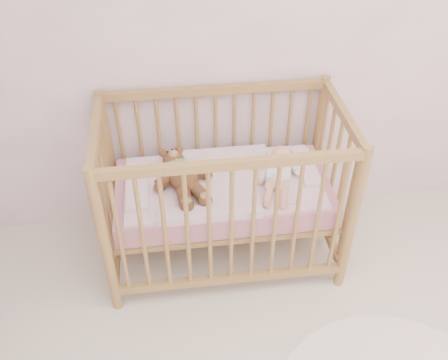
{
  "coord_description": "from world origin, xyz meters",
  "views": [
    {
      "loc": [
        -0.52,
        -0.56,
        2.37
      ],
      "look_at": [
        -0.25,
        1.55,
        0.62
      ],
      "focal_mm": 40.0,
      "sensor_mm": 36.0,
      "label": 1
    }
  ],
  "objects": [
    {
      "name": "teddy_bear",
      "position": [
        -0.48,
        1.58,
        0.65
      ],
      "size": [
        0.48,
        0.58,
        0.14
      ],
      "primitive_type": null,
      "rotation": [
        0.0,
        0.0,
        0.27
      ],
      "color": "brown",
      "rests_on": "blanket"
    },
    {
      "name": "mattress",
      "position": [
        -0.25,
        1.6,
        0.49
      ],
      "size": [
        1.22,
        0.62,
        0.13
      ],
      "primitive_type": "cube",
      "color": "pink",
      "rests_on": "crib"
    },
    {
      "name": "wall_back",
      "position": [
        0.0,
        2.0,
        1.35
      ],
      "size": [
        4.0,
        0.02,
        2.7
      ],
      "primitive_type": "cube",
      "color": "white",
      "rests_on": "floor"
    },
    {
      "name": "crib",
      "position": [
        -0.25,
        1.6,
        0.5
      ],
      "size": [
        1.36,
        0.76,
        1.0
      ],
      "primitive_type": null,
      "color": "olive",
      "rests_on": "floor"
    },
    {
      "name": "blanket",
      "position": [
        -0.25,
        1.6,
        0.56
      ],
      "size": [
        1.1,
        0.58,
        0.06
      ],
      "primitive_type": null,
      "color": "#F0A5BC",
      "rests_on": "mattress"
    },
    {
      "name": "baby",
      "position": [
        0.06,
        1.58,
        0.64
      ],
      "size": [
        0.38,
        0.56,
        0.12
      ],
      "primitive_type": null,
      "rotation": [
        0.0,
        0.0,
        -0.29
      ],
      "color": "white",
      "rests_on": "blanket"
    }
  ]
}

